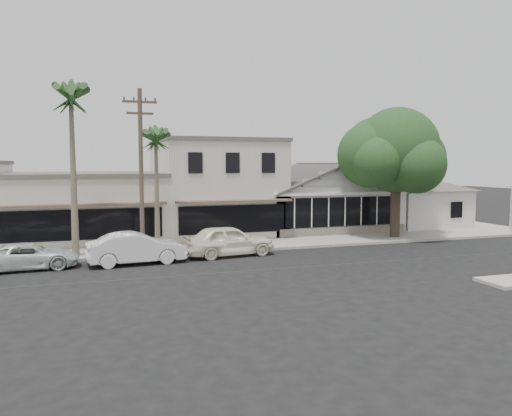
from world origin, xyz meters
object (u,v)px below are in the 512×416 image
object	(u,v)px
car_1	(136,248)
car_2	(29,256)
utility_pole	(141,169)
car_0	(229,240)
shade_tree	(393,153)

from	to	relation	value
car_1	car_2	distance (m)	5.01
utility_pole	car_2	world-z (taller)	utility_pole
utility_pole	car_2	distance (m)	7.04
utility_pole	car_1	bearing A→B (deg)	-105.22
utility_pole	car_1	xyz separation A→B (m)	(-0.49, -1.78, -3.99)
utility_pole	car_0	distance (m)	6.10
car_0	car_1	bearing A→B (deg)	90.93
car_2	shade_tree	xyz separation A→B (m)	(22.15, 3.04, 5.14)
car_0	car_1	xyz separation A→B (m)	(-5.00, -0.65, -0.05)
car_1	shade_tree	size ratio (longest dim) A/B	0.55
shade_tree	car_2	bearing A→B (deg)	-172.19
car_0	shade_tree	xyz separation A→B (m)	(12.15, 2.70, 4.92)
car_1	car_2	size ratio (longest dim) A/B	1.07
utility_pole	shade_tree	bearing A→B (deg)	5.37
utility_pole	car_0	world-z (taller)	utility_pole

